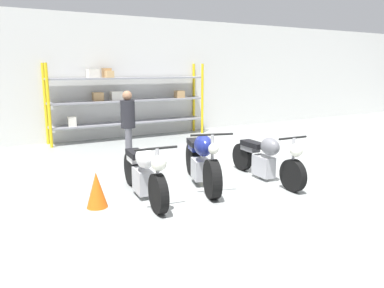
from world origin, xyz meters
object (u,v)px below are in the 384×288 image
object	(u,v)px
traffic_cone	(97,190)
motorcycle_white	(144,172)
person_browsing	(128,121)
shelving_rack	(126,98)
motorcycle_grey	(266,158)
motorcycle_blue	(202,160)

from	to	relation	value
traffic_cone	motorcycle_white	bearing A→B (deg)	3.24
motorcycle_white	person_browsing	world-z (taller)	person_browsing
motorcycle_white	person_browsing	xyz separation A→B (m)	(0.64, 2.42, 0.50)
traffic_cone	person_browsing	bearing A→B (deg)	60.05
shelving_rack	traffic_cone	size ratio (longest dim) A/B	8.67
motorcycle_white	traffic_cone	world-z (taller)	motorcycle_white
motorcycle_white	motorcycle_grey	xyz separation A→B (m)	(2.39, -0.20, -0.02)
shelving_rack	motorcycle_blue	world-z (taller)	shelving_rack
motorcycle_white	motorcycle_blue	size ratio (longest dim) A/B	1.04
shelving_rack	person_browsing	size ratio (longest dim) A/B	2.99
motorcycle_blue	person_browsing	bearing A→B (deg)	-150.33
motorcycle_grey	shelving_rack	bearing A→B (deg)	-168.83
shelving_rack	traffic_cone	distance (m)	5.82
motorcycle_blue	motorcycle_grey	world-z (taller)	motorcycle_blue
motorcycle_blue	shelving_rack	bearing A→B (deg)	-168.09
person_browsing	motorcycle_blue	bearing A→B (deg)	130.27
motorcycle_grey	person_browsing	bearing A→B (deg)	-143.45
motorcycle_blue	motorcycle_white	bearing A→B (deg)	-67.65
person_browsing	shelving_rack	bearing A→B (deg)	-81.85
shelving_rack	motorcycle_blue	size ratio (longest dim) A/B	2.37
motorcycle_white	person_browsing	bearing A→B (deg)	170.71
shelving_rack	motorcycle_blue	bearing A→B (deg)	-94.99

